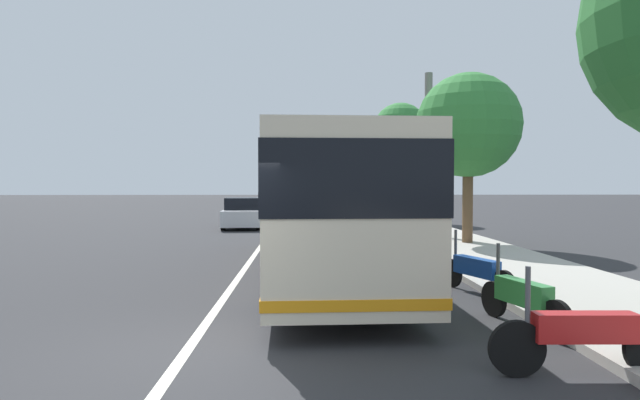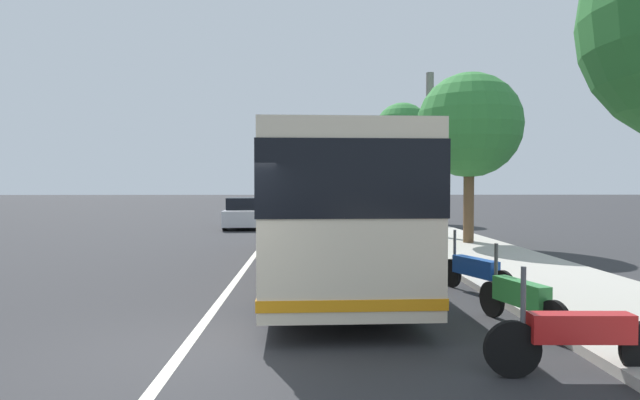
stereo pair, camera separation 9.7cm
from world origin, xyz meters
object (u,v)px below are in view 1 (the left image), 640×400
(roadside_tree_far_block, at_px, (400,131))
(utility_pole, at_px, (428,156))
(car_far_distant, at_px, (243,214))
(motorcycle_by_tree, at_px, (584,336))
(motorcycle_mid_row, at_px, (476,271))
(coach_bus, at_px, (324,200))
(car_side_street, at_px, (267,200))
(motorcycle_far_end, at_px, (522,298))
(roadside_tree_mid_block, at_px, (468,126))

(roadside_tree_far_block, relative_size, utility_pole, 1.05)
(utility_pole, bearing_deg, car_far_distant, 55.79)
(motorcycle_by_tree, bearing_deg, motorcycle_mid_row, -91.79)
(coach_bus, xyz_separation_m, car_side_street, (38.34, 4.16, -1.14))
(motorcycle_by_tree, distance_m, motorcycle_mid_row, 4.48)
(utility_pole, bearing_deg, motorcycle_by_tree, 172.82)
(motorcycle_far_end, distance_m, utility_pole, 13.66)
(roadside_tree_mid_block, relative_size, utility_pole, 0.91)
(motorcycle_mid_row, xyz_separation_m, roadside_tree_far_block, (20.49, -2.34, 4.99))
(coach_bus, relative_size, car_far_distant, 2.61)
(motorcycle_by_tree, xyz_separation_m, roadside_tree_far_block, (24.96, -2.61, 4.98))
(car_side_street, xyz_separation_m, roadside_tree_mid_block, (-33.03, -9.55, 3.64))
(motorcycle_far_end, relative_size, car_far_distant, 0.42)
(motorcycle_far_end, relative_size, roadside_tree_mid_block, 0.32)
(roadside_tree_mid_block, bearing_deg, car_side_street, 16.13)
(coach_bus, bearing_deg, utility_pole, -31.68)
(motorcycle_by_tree, xyz_separation_m, roadside_tree_mid_block, (12.52, -2.70, 3.86))
(roadside_tree_mid_block, bearing_deg, motorcycle_mid_row, 163.21)
(coach_bus, xyz_separation_m, car_far_distant, (13.66, 3.67, -1.11))
(motorcycle_mid_row, height_order, car_far_distant, car_far_distant)
(car_side_street, distance_m, roadside_tree_mid_block, 34.58)
(motorcycle_mid_row, relative_size, roadside_tree_mid_block, 0.33)
(roadside_tree_far_block, bearing_deg, car_far_distant, 114.49)
(car_far_distant, height_order, roadside_tree_mid_block, roadside_tree_mid_block)
(motorcycle_far_end, relative_size, roadside_tree_far_block, 0.28)
(car_far_distant, height_order, roadside_tree_far_block, roadside_tree_far_block)
(motorcycle_by_tree, distance_m, roadside_tree_far_block, 25.58)
(motorcycle_by_tree, relative_size, car_far_distant, 0.46)
(motorcycle_far_end, bearing_deg, motorcycle_by_tree, 160.32)
(motorcycle_mid_row, bearing_deg, motorcycle_by_tree, 155.84)
(motorcycle_by_tree, bearing_deg, roadside_tree_mid_block, -100.50)
(coach_bus, distance_m, roadside_tree_mid_block, 7.97)
(motorcycle_by_tree, xyz_separation_m, utility_pole, (15.23, -1.92, 2.93))
(car_far_distant, xyz_separation_m, utility_pole, (-5.64, -8.29, 2.68))
(motorcycle_far_end, distance_m, motorcycle_mid_row, 2.45)
(roadside_tree_mid_block, xyz_separation_m, utility_pole, (2.72, 0.78, -0.93))
(coach_bus, height_order, car_far_distant, coach_bus)
(motorcycle_by_tree, xyz_separation_m, car_side_street, (45.55, 6.85, 0.22))
(motorcycle_mid_row, distance_m, car_side_street, 41.70)
(coach_bus, xyz_separation_m, motorcycle_far_end, (-5.19, -2.86, -1.37))
(car_far_distant, relative_size, roadside_tree_far_block, 0.67)
(motorcycle_mid_row, relative_size, roadside_tree_far_block, 0.29)
(motorcycle_by_tree, bearing_deg, car_far_distant, -71.37)
(motorcycle_mid_row, bearing_deg, car_far_distant, 1.33)
(car_side_street, bearing_deg, car_far_distant, 3.88)
(motorcycle_far_end, distance_m, roadside_tree_far_block, 23.61)
(motorcycle_far_end, bearing_deg, utility_pole, -22.74)
(car_side_street, bearing_deg, motorcycle_mid_row, 12.60)
(motorcycle_mid_row, bearing_deg, roadside_tree_far_block, -27.22)
(car_far_distant, bearing_deg, car_side_street, 178.10)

